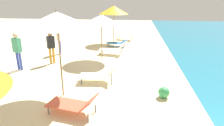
{
  "coord_description": "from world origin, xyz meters",
  "views": [
    {
      "loc": [
        1.24,
        7.16,
        3.18
      ],
      "look_at": [
        0.39,
        13.51,
        1.08
      ],
      "focal_mm": 30.84,
      "sensor_mm": 36.0,
      "label": 1
    }
  ],
  "objects": [
    {
      "name": "person_walking_mid",
      "position": [
        -4.27,
        15.17,
        1.09
      ],
      "size": [
        0.4,
        0.29,
        1.78
      ],
      "rotation": [
        0.0,
        0.0,
        1.37
      ],
      "color": "#334CB2",
      "rests_on": "ground"
    },
    {
      "name": "person_walking_far",
      "position": [
        -3.16,
        16.34,
        1.02
      ],
      "size": [
        0.41,
        0.41,
        1.67
      ],
      "rotation": [
        0.0,
        0.0,
        5.46
      ],
      "color": "orange",
      "rests_on": "ground"
    },
    {
      "name": "umbrella_fourth",
      "position": [
        -1.26,
        12.96,
        2.61
      ],
      "size": [
        2.23,
        2.23,
        2.92
      ],
      "color": "olive",
      "rests_on": "ground"
    },
    {
      "name": "lounger_farthest_inland",
      "position": [
        -0.21,
        20.65,
        0.29
      ],
      "size": [
        1.43,
        0.66,
        0.51
      ],
      "rotation": [
        0.0,
        0.0,
        3.12
      ],
      "color": "blue",
      "rests_on": "ground"
    },
    {
      "name": "lounger_fifth_shoreside",
      "position": [
        -0.29,
        18.44,
        0.34
      ],
      "size": [
        1.53,
        0.78,
        0.63
      ],
      "rotation": [
        0.0,
        0.0,
        3.05
      ],
      "color": "white",
      "rests_on": "ground"
    },
    {
      "name": "umbrella_fifth",
      "position": [
        -0.71,
        17.38,
        2.21
      ],
      "size": [
        2.14,
        2.14,
        2.52
      ],
      "color": "olive",
      "rests_on": "ground"
    },
    {
      "name": "umbrella_farthest",
      "position": [
        -0.6,
        21.8,
        2.49
      ],
      "size": [
        2.2,
        2.2,
        2.85
      ],
      "color": "olive",
      "rests_on": "ground"
    },
    {
      "name": "beach_ball",
      "position": [
        2.21,
        13.25,
        0.19
      ],
      "size": [
        0.39,
        0.39,
        0.39
      ],
      "primitive_type": "sphere",
      "color": "#3FB266",
      "rests_on": "ground"
    },
    {
      "name": "lounger_farthest_shoreside",
      "position": [
        0.24,
        23.09,
        0.3
      ],
      "size": [
        1.5,
        0.89,
        0.62
      ],
      "rotation": [
        0.0,
        0.0,
        2.91
      ],
      "color": "white",
      "rests_on": "ground"
    },
    {
      "name": "person_walking_near",
      "position": [
        -3.5,
        18.21,
        1.03
      ],
      "size": [
        0.27,
        0.39,
        1.7
      ],
      "rotation": [
        0.0,
        0.0,
        0.13
      ],
      "color": "#334CB2",
      "rests_on": "ground"
    },
    {
      "name": "lounger_fourth_shoreside",
      "position": [
        -0.28,
        14.25,
        0.32
      ],
      "size": [
        1.46,
        0.78,
        0.63
      ],
      "rotation": [
        0.0,
        0.0,
        3.25
      ],
      "color": "white",
      "rests_on": "ground"
    },
    {
      "name": "lounger_fourth_inland",
      "position": [
        -0.53,
        11.89,
        0.32
      ],
      "size": [
        1.57,
        0.88,
        0.65
      ],
      "rotation": [
        0.0,
        0.0,
        2.96
      ],
      "color": "#D8593F",
      "rests_on": "ground"
    }
  ]
}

